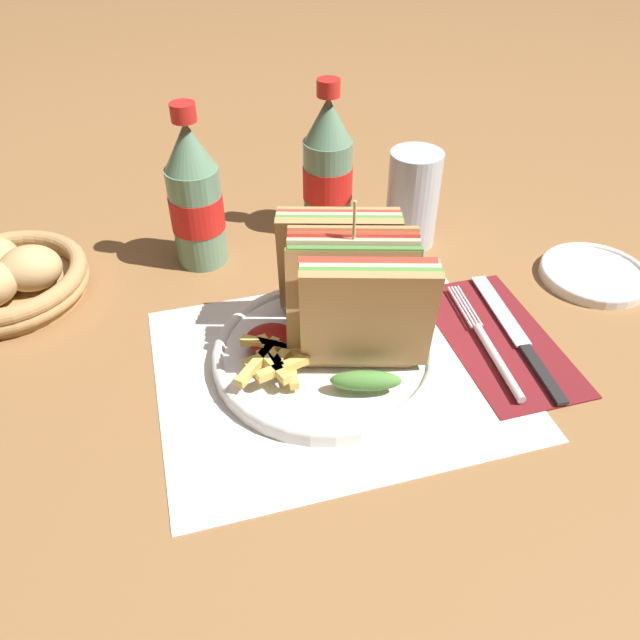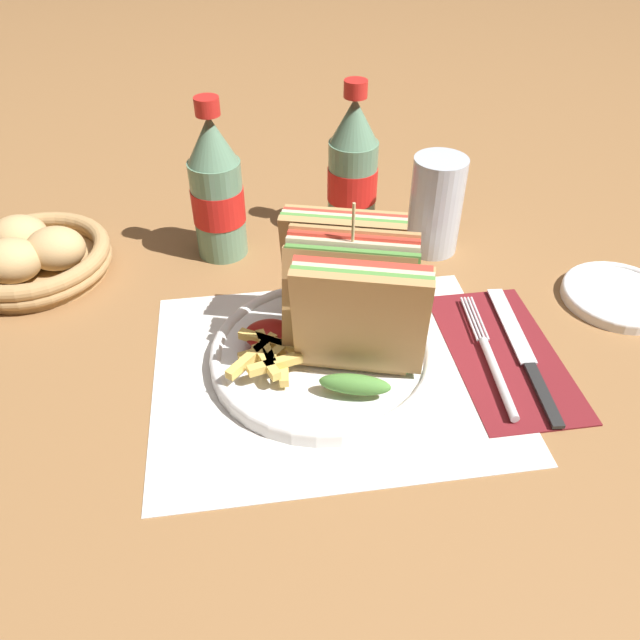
# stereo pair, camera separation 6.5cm
# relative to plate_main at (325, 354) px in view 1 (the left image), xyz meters

# --- Properties ---
(ground_plane) EXTENTS (4.00, 4.00, 0.00)m
(ground_plane) POSITION_rel_plate_main_xyz_m (-0.02, -0.02, -0.01)
(ground_plane) COLOR olive
(placemat) EXTENTS (0.36, 0.30, 0.00)m
(placemat) POSITION_rel_plate_main_xyz_m (0.01, -0.02, -0.01)
(placemat) COLOR silver
(placemat) RESTS_ON ground_plane
(plate_main) EXTENTS (0.23, 0.23, 0.02)m
(plate_main) POSITION_rel_plate_main_xyz_m (0.00, 0.00, 0.00)
(plate_main) COLOR white
(plate_main) RESTS_ON ground_plane
(club_sandwich) EXTENTS (0.14, 0.20, 0.17)m
(club_sandwich) POSITION_rel_plate_main_xyz_m (0.03, 0.01, 0.07)
(club_sandwich) COLOR tan
(club_sandwich) RESTS_ON plate_main
(fries_pile) EXTENTS (0.09, 0.07, 0.02)m
(fries_pile) POSITION_rel_plate_main_xyz_m (-0.05, -0.01, 0.02)
(fries_pile) COLOR #E0B756
(fries_pile) RESTS_ON plate_main
(ketchup_blob) EXTENTS (0.05, 0.04, 0.02)m
(ketchup_blob) POSITION_rel_plate_main_xyz_m (-0.05, 0.02, 0.02)
(ketchup_blob) COLOR maroon
(ketchup_blob) RESTS_ON plate_main
(napkin) EXTENTS (0.11, 0.22, 0.00)m
(napkin) POSITION_rel_plate_main_xyz_m (0.19, -0.02, -0.01)
(napkin) COLOR maroon
(napkin) RESTS_ON ground_plane
(fork) EXTENTS (0.03, 0.19, 0.01)m
(fork) POSITION_rel_plate_main_xyz_m (0.17, -0.04, -0.00)
(fork) COLOR silver
(fork) RESTS_ON napkin
(knife) EXTENTS (0.03, 0.22, 0.00)m
(knife) POSITION_rel_plate_main_xyz_m (0.21, -0.02, -0.00)
(knife) COLOR black
(knife) RESTS_ON napkin
(coke_bottle_near) EXTENTS (0.07, 0.07, 0.20)m
(coke_bottle_near) POSITION_rel_plate_main_xyz_m (-0.10, 0.23, 0.08)
(coke_bottle_near) COLOR slate
(coke_bottle_near) RESTS_ON ground_plane
(coke_bottle_far) EXTENTS (0.07, 0.07, 0.20)m
(coke_bottle_far) POSITION_rel_plate_main_xyz_m (0.08, 0.26, 0.08)
(coke_bottle_far) COLOR slate
(coke_bottle_far) RESTS_ON ground_plane
(glass_near) EXTENTS (0.07, 0.07, 0.13)m
(glass_near) POSITION_rel_plate_main_xyz_m (0.17, 0.20, 0.04)
(glass_near) COLOR silver
(glass_near) RESTS_ON ground_plane
(bread_basket) EXTENTS (0.19, 0.19, 0.06)m
(bread_basket) POSITION_rel_plate_main_xyz_m (-0.33, 0.21, 0.01)
(bread_basket) COLOR #AD8451
(bread_basket) RESTS_ON ground_plane
(side_saucer) EXTENTS (0.13, 0.13, 0.01)m
(side_saucer) POSITION_rel_plate_main_xyz_m (0.36, 0.05, -0.00)
(side_saucer) COLOR white
(side_saucer) RESTS_ON ground_plane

